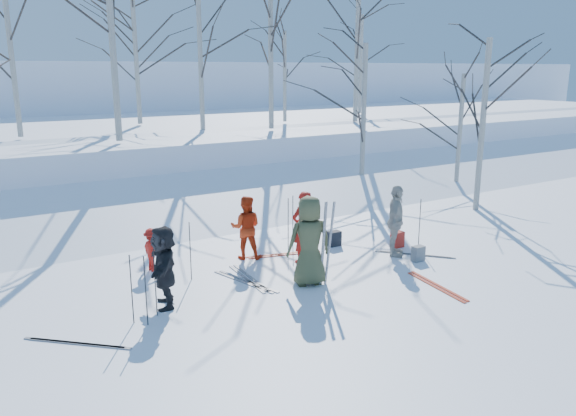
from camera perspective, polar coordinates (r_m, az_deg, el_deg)
ground at (r=12.90m, az=3.53°, el=-6.99°), size 120.00×120.00×0.00m
snow_ramp at (r=18.75m, az=-8.87°, el=0.05°), size 70.00×9.49×4.12m
snow_plateau at (r=27.95m, az=-17.04°, el=5.96°), size 70.00×18.00×2.20m
far_hill at (r=48.39m, az=-23.72°, el=9.75°), size 90.00×30.00×6.00m
skier_olive_center at (r=12.15m, az=2.18°, el=-3.36°), size 1.10×0.86×1.99m
skier_red_north at (r=13.56m, az=1.57°, el=-1.97°), size 0.67×0.46×1.78m
skier_redor_behind at (r=13.90m, az=-4.30°, el=-1.99°), size 0.97×0.92×1.59m
skier_red_seated at (r=13.48m, az=-13.63°, el=-4.13°), size 0.49×0.72×1.03m
skier_cream_east at (r=14.29m, az=10.88°, el=-1.31°), size 1.07×1.06×1.81m
skier_grey_west at (r=11.35m, az=-12.49°, el=-5.83°), size 0.96×1.62×1.66m
dog at (r=14.17m, az=1.94°, el=-4.03°), size 0.60×0.53×0.47m
upright_ski_left at (r=12.10m, az=3.60°, el=-3.67°), size 0.10×0.17×1.90m
upright_ski_right at (r=12.15m, az=4.26°, el=-3.61°), size 0.15×0.23×1.89m
ski_pair_a at (r=14.68m, az=12.76°, el=-4.64°), size 2.08×2.10×0.02m
ski_pair_b at (r=12.75m, az=14.88°, el=-7.68°), size 0.69×1.95×0.02m
ski_pair_c at (r=12.80m, az=-4.02°, el=-7.13°), size 0.44×1.93×0.02m
ski_pair_d at (r=10.60m, az=-20.65°, el=-12.74°), size 2.09×2.10×0.02m
ski_pair_e at (r=14.35m, az=-0.49°, el=-4.72°), size 1.11×2.00×0.02m
ski_pair_f at (r=12.61m, az=-4.35°, el=-7.46°), size 1.15×2.00×0.02m
ski_pole_a at (r=15.03m, az=0.49°, el=-1.22°), size 0.02×0.02×1.34m
ski_pole_b at (r=10.66m, az=-14.25°, el=-8.18°), size 0.02×0.02×1.34m
ski_pole_c at (r=11.02m, az=-13.34°, el=-7.39°), size 0.02×0.02×1.34m
ski_pole_d at (r=12.68m, az=-9.90°, el=-4.35°), size 0.02×0.02×1.34m
ski_pole_e at (r=10.81m, az=-15.61°, el=-7.97°), size 0.02×0.02×1.34m
ski_pole_f at (r=15.05m, az=13.22°, el=-1.58°), size 0.02×0.02×1.34m
ski_pole_g at (r=14.74m, az=0.02°, el=-1.53°), size 0.02×0.02×1.34m
backpack_red at (r=15.17m, az=11.05°, el=-3.15°), size 0.32×0.22×0.42m
backpack_grey at (r=14.20m, az=13.09°, el=-4.53°), size 0.30×0.20×0.38m
backpack_dark at (r=15.06m, az=4.69°, el=-3.10°), size 0.34×0.24×0.40m
birch_plateau_b at (r=26.25m, az=-15.20°, el=14.89°), size 4.85×4.85×6.08m
birch_plateau_c at (r=26.84m, az=7.09°, el=17.29°), size 6.20×6.20×8.01m
birch_plateau_e at (r=22.60m, az=-26.26°, el=13.61°), size 4.53×4.53×5.62m
birch_plateau_f at (r=26.50m, az=-0.33°, el=13.18°), size 3.45×3.45×4.07m
birch_plateau_g at (r=20.18m, az=-17.52°, el=17.12°), size 5.82×5.82×7.46m
birch_plateau_h at (r=31.87m, az=7.41°, el=14.24°), size 4.25×4.25×5.22m
birch_plateau_i at (r=23.39m, az=-1.76°, el=16.20°), size 5.24×5.24×6.63m
birch_plateau_j at (r=23.06m, az=-8.90°, el=14.84°), size 4.54×4.54×5.63m
birch_plateau_k at (r=26.56m, az=-15.16°, el=13.98°), size 4.27×4.27×5.24m
birch_edge_b at (r=19.45m, az=19.14°, el=7.82°), size 4.49×4.49×5.56m
birch_edge_c at (r=22.76m, az=17.05°, el=7.34°), size 3.70×3.70×4.43m
birch_edge_e at (r=21.15m, az=7.67°, el=8.82°), size 4.45×4.45×5.51m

